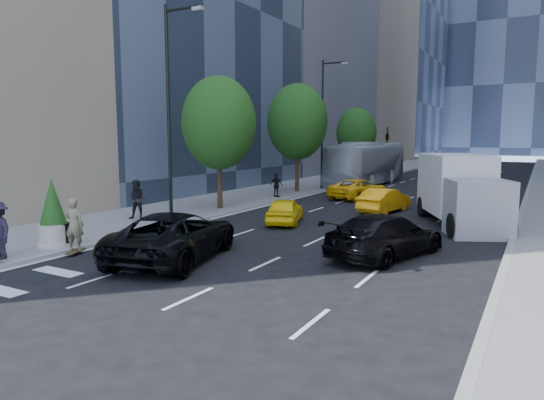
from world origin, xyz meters
The scene contains 22 objects.
ground centered at (0.00, 0.00, 0.00)m, with size 160.00×160.00×0.00m, color black.
sidewalk_left centered at (-9.00, 30.00, 0.07)m, with size 6.00×120.00×0.15m, color slate.
tower_left_end centered at (-22.00, 92.00, 30.00)m, with size 20.00×28.00×60.00m, color #293040.
lamp_near centered at (-6.32, 4.00, 5.81)m, with size 2.13×0.22×10.00m.
lamp_far centered at (-6.32, 22.00, 5.81)m, with size 2.13×0.22×10.00m.
tree_near centered at (-7.20, 9.00, 4.97)m, with size 4.20×4.20×7.46m.
tree_mid centered at (-7.20, 19.00, 5.32)m, with size 4.50×4.50×7.99m.
tree_far centered at (-7.20, 32.00, 4.62)m, with size 3.90×3.90×6.92m.
traffic_signal centered at (-6.40, 40.00, 4.23)m, with size 2.48×0.53×5.20m.
skateboarder centered at (-5.60, -2.20, 0.96)m, with size 0.70×0.46×1.92m, color #837752.
black_sedan_lincoln centered at (-2.00, -1.00, 0.83)m, with size 2.76×5.98×1.66m, color black.
black_sedan_mercedes centered at (4.20, 2.91, 0.77)m, with size 2.15×5.28×1.53m, color black.
taxi_a centered at (-2.00, 7.11, 0.64)m, with size 1.50×3.73×1.27m, color yellow.
taxi_b centered at (1.20, 13.07, 0.68)m, with size 1.43×4.11×1.35m, color #FDA10D.
taxi_c centered at (-2.00, 18.00, 0.68)m, with size 2.25×4.87×1.35m, color yellow.
taxi_d centered at (4.20, 15.50, 0.63)m, with size 1.77×4.34×1.26m, color yellow.
city_bus centered at (-4.80, 28.33, 1.89)m, with size 3.18×13.60×3.79m, color #B1B4B8.
box_truck centered at (5.52, 10.64, 1.70)m, with size 5.19×7.40×3.35m.
pedestrian_a centered at (-8.52, 3.86, 1.13)m, with size 0.95×0.74×1.95m, color black.
pedestrian_b centered at (-6.83, 15.12, 0.97)m, with size 0.96×0.40×1.64m, color black.
trash_can centered at (-6.60, -1.92, 0.56)m, with size 0.55×0.55×0.83m, color black.
planter_shrub centered at (-6.86, -2.11, 1.36)m, with size 1.06×1.06×2.54m.
Camera 1 is at (8.84, -13.60, 4.18)m, focal length 32.00 mm.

